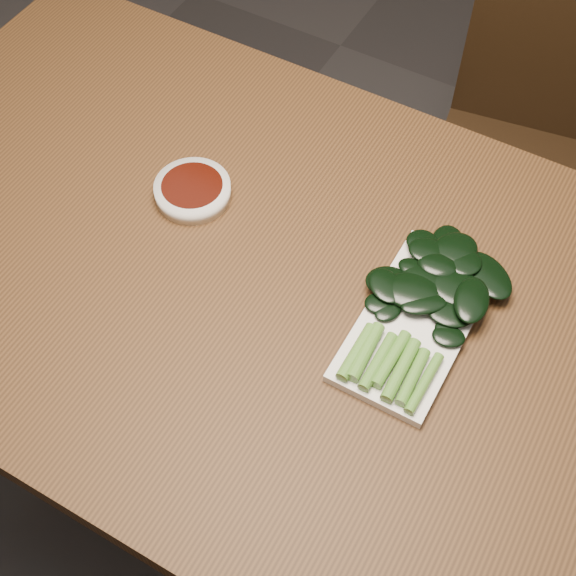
{
  "coord_description": "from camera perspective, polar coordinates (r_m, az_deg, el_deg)",
  "views": [
    {
      "loc": [
        0.32,
        -0.55,
        1.65
      ],
      "look_at": [
        0.02,
        -0.01,
        0.76
      ],
      "focal_mm": 50.0,
      "sensor_mm": 36.0,
      "label": 1
    }
  ],
  "objects": [
    {
      "name": "serving_plate",
      "position": [
        1.07,
        9.06,
        -2.42
      ],
      "size": [
        0.13,
        0.27,
        0.01
      ],
      "rotation": [
        0.0,
        0.0,
        0.0
      ],
      "color": "white",
      "rests_on": "table"
    },
    {
      "name": "table",
      "position": [
        1.16,
        -0.47,
        -1.48
      ],
      "size": [
        1.4,
        0.8,
        0.75
      ],
      "color": "#442913",
      "rests_on": "ground"
    },
    {
      "name": "chair_far",
      "position": [
        1.69,
        18.23,
        8.66
      ],
      "size": [
        0.52,
        0.52,
        0.89
      ],
      "rotation": [
        0.0,
        0.0,
        0.16
      ],
      "color": "black",
      "rests_on": "ground"
    },
    {
      "name": "gai_lan",
      "position": [
        1.08,
        9.99,
        -0.48
      ],
      "size": [
        0.2,
        0.3,
        0.03
      ],
      "color": "#548B30",
      "rests_on": "serving_plate"
    },
    {
      "name": "sauce_bowl",
      "position": [
        1.2,
        -6.8,
        6.9
      ],
      "size": [
        0.11,
        0.11,
        0.03
      ],
      "color": "white",
      "rests_on": "table"
    },
    {
      "name": "ground",
      "position": [
        1.77,
        -0.32,
        -13.52
      ],
      "size": [
        6.0,
        6.0,
        0.0
      ],
      "primitive_type": "plane",
      "color": "#2C2A2A",
      "rests_on": "ground"
    }
  ]
}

